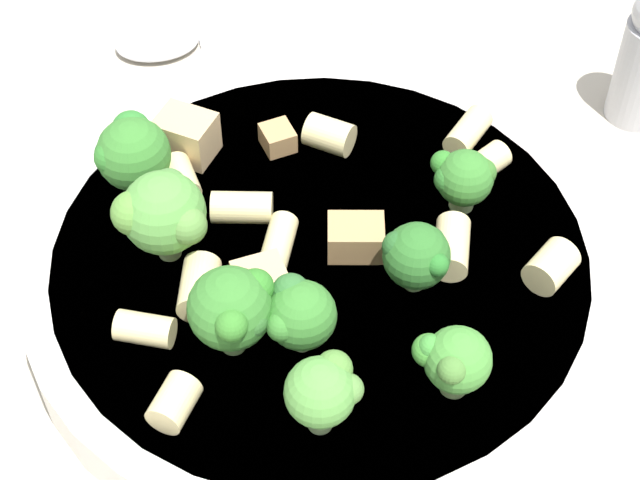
{
  "coord_description": "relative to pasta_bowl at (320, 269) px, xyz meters",
  "views": [
    {
      "loc": [
        -0.27,
        0.17,
        0.41
      ],
      "look_at": [
        0.0,
        0.0,
        0.04
      ],
      "focal_mm": 60.0,
      "sensor_mm": 36.0,
      "label": 1
    }
  ],
  "objects": [
    {
      "name": "ground_plane",
      "position": [
        0.0,
        0.0,
        -0.02
      ],
      "size": [
        2.0,
        2.0,
        0.0
      ],
      "primitive_type": "plane",
      "color": "#BCB29E"
    },
    {
      "name": "pasta_bowl",
      "position": [
        0.0,
        0.0,
        0.0
      ],
      "size": [
        0.28,
        0.28,
        0.03
      ],
      "color": "silver",
      "rests_on": "ground_plane"
    },
    {
      "name": "broccoli_floret_0",
      "position": [
        -0.01,
        -0.07,
        0.03
      ],
      "size": [
        0.03,
        0.03,
        0.03
      ],
      "color": "#9EC175",
      "rests_on": "pasta_bowl"
    },
    {
      "name": "broccoli_floret_1",
      "position": [
        -0.08,
        0.05,
        0.04
      ],
      "size": [
        0.03,
        0.03,
        0.04
      ],
      "color": "#9EC175",
      "rests_on": "pasta_bowl"
    },
    {
      "name": "broccoli_floret_2",
      "position": [
        -0.04,
        0.04,
        0.03
      ],
      "size": [
        0.03,
        0.03,
        0.04
      ],
      "color": "#9EC175",
      "rests_on": "pasta_bowl"
    },
    {
      "name": "broccoli_floret_3",
      "position": [
        0.09,
        0.05,
        0.03
      ],
      "size": [
        0.04,
        0.04,
        0.04
      ],
      "color": "#84AD60",
      "rests_on": "pasta_bowl"
    },
    {
      "name": "broccoli_floret_4",
      "position": [
        -0.09,
        -0.01,
        0.03
      ],
      "size": [
        0.03,
        0.03,
        0.03
      ],
      "color": "#93B766",
      "rests_on": "pasta_bowl"
    },
    {
      "name": "broccoli_floret_5",
      "position": [
        0.04,
        0.06,
        0.04
      ],
      "size": [
        0.04,
        0.04,
        0.05
      ],
      "color": "#93B766",
      "rests_on": "pasta_bowl"
    },
    {
      "name": "broccoli_floret_6",
      "position": [
        -0.04,
        -0.03,
        0.03
      ],
      "size": [
        0.03,
        0.03,
        0.03
      ],
      "color": "#84AD60",
      "rests_on": "pasta_bowl"
    },
    {
      "name": "broccoli_floret_7",
      "position": [
        -0.02,
        0.06,
        0.04
      ],
      "size": [
        0.04,
        0.04,
        0.04
      ],
      "color": "#84AD60",
      "rests_on": "pasta_bowl"
    },
    {
      "name": "rigatoni_0",
      "position": [
        0.06,
        -0.04,
        0.02
      ],
      "size": [
        0.03,
        0.03,
        0.02
      ],
      "primitive_type": "cylinder",
      "rotation": [
        1.57,
        0.0,
        2.13
      ],
      "color": "beige",
      "rests_on": "pasta_bowl"
    },
    {
      "name": "rigatoni_1",
      "position": [
        0.01,
        0.06,
        0.02
      ],
      "size": [
        0.03,
        0.03,
        0.02
      ],
      "primitive_type": "cylinder",
      "rotation": [
        1.57,
        0.0,
        0.96
      ],
      "color": "beige",
      "rests_on": "pasta_bowl"
    },
    {
      "name": "rigatoni_2",
      "position": [
        0.0,
        0.09,
        0.02
      ],
      "size": [
        0.03,
        0.03,
        0.01
      ],
      "primitive_type": "cylinder",
      "rotation": [
        1.57,
        0.0,
        2.37
      ],
      "color": "beige",
      "rests_on": "pasta_bowl"
    },
    {
      "name": "rigatoni_3",
      "position": [
        -0.03,
        -0.05,
        0.02
      ],
      "size": [
        0.03,
        0.03,
        0.02
      ],
      "primitive_type": "cylinder",
      "rotation": [
        1.57,
        0.0,
        0.86
      ],
      "color": "beige",
      "rests_on": "pasta_bowl"
    },
    {
      "name": "rigatoni_4",
      "position": [
        -0.04,
        0.1,
        0.02
      ],
      "size": [
        0.03,
        0.03,
        0.02
      ],
      "primitive_type": "cylinder",
      "rotation": [
        1.57,
        0.0,
        0.61
      ],
      "color": "beige",
      "rests_on": "pasta_bowl"
    },
    {
      "name": "rigatoni_5",
      "position": [
        0.07,
        0.04,
        0.02
      ],
      "size": [
        0.03,
        0.02,
        0.02
      ],
      "primitive_type": "cylinder",
      "rotation": [
        1.57,
        0.0,
        1.36
      ],
      "color": "beige",
      "rests_on": "pasta_bowl"
    },
    {
      "name": "rigatoni_6",
      "position": [
        0.04,
        0.02,
        0.02
      ],
      "size": [
        0.03,
        0.03,
        0.02
      ],
      "primitive_type": "cylinder",
      "rotation": [
        1.57,
        0.0,
        2.56
      ],
      "color": "beige",
      "rests_on": "pasta_bowl"
    },
    {
      "name": "rigatoni_7",
      "position": [
        0.02,
        -0.1,
        0.02
      ],
      "size": [
        0.03,
        0.03,
        0.01
      ],
      "primitive_type": "cylinder",
      "rotation": [
        1.57,
        0.0,
        0.44
      ],
      "color": "beige",
      "rests_on": "pasta_bowl"
    },
    {
      "name": "rigatoni_8",
      "position": [
        0.01,
        0.02,
        0.02
      ],
      "size": [
        0.03,
        0.03,
        0.01
      ],
      "primitive_type": "cylinder",
      "rotation": [
        1.57,
        0.0,
        0.82
      ],
      "color": "beige",
      "rests_on": "pasta_bowl"
    },
    {
      "name": "rigatoni_9",
      "position": [
        0.0,
        -0.1,
        0.02
      ],
      "size": [
        0.02,
        0.03,
        0.01
      ],
      "primitive_type": "cylinder",
      "rotation": [
        1.57,
        0.0,
        0.16
      ],
      "color": "beige",
      "rests_on": "pasta_bowl"
    },
    {
      "name": "rigatoni_10",
      "position": [
        -0.07,
        -0.08,
        0.02
      ],
      "size": [
        0.02,
        0.03,
        0.02
      ],
      "primitive_type": "cylinder",
      "rotation": [
        1.57,
        0.0,
        0.31
      ],
      "color": "beige",
      "rests_on": "pasta_bowl"
    },
    {
      "name": "chicken_chunk_0",
      "position": [
        -0.01,
        0.04,
        0.02
      ],
      "size": [
        0.02,
        0.03,
        0.02
      ],
      "primitive_type": "cube",
      "rotation": [
        0.0,
        0.0,
        1.35
      ],
      "color": "tan",
      "rests_on": "pasta_bowl"
    },
    {
      "name": "chicken_chunk_1",
      "position": [
        0.09,
        0.02,
        0.02
      ],
      "size": [
        0.04,
        0.03,
        0.02
      ],
      "primitive_type": "cube",
      "rotation": [
        0.0,
        0.0,
        0.58
      ],
      "color": "tan",
      "rests_on": "pasta_bowl"
    },
    {
      "name": "chicken_chunk_2",
      "position": [
        0.07,
        -0.02,
        0.02
      ],
      "size": [
        0.02,
        0.02,
        0.01
      ],
      "primitive_type": "cube",
      "rotation": [
        0.0,
        0.0,
        2.99
      ],
      "color": "tan",
      "rests_on": "pasta_bowl"
    },
    {
      "name": "chicken_chunk_3",
      "position": [
        -0.01,
        -0.02,
        0.02
      ],
      "size": [
        0.03,
        0.03,
        0.02
      ],
      "primitive_type": "cube",
      "rotation": [
        0.0,
        0.0,
        1.0
      ],
      "color": "tan",
      "rests_on": "pasta_bowl"
    },
    {
      "name": "spoon",
      "position": [
        0.2,
        -0.04,
        -0.01
      ],
      "size": [
        0.08,
        0.15,
        0.01
      ],
      "color": "silver",
      "rests_on": "ground_plane"
    }
  ]
}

